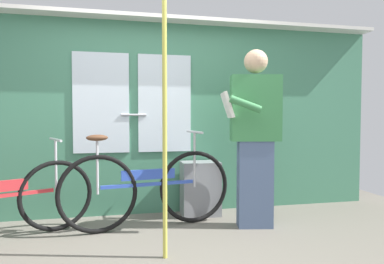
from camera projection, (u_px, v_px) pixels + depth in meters
The scene contains 6 objects.
ground_plane at pixel (166, 259), 2.64m from camera, with size 6.45×4.15×0.04m, color #666056.
train_door_wall at pixel (151, 113), 3.82m from camera, with size 5.45×0.28×2.21m.
bicycle_near_door at pixel (148, 188), 3.31m from camera, with size 1.72×0.44×0.96m.
passenger_reading_newspaper at pixel (254, 134), 3.33m from camera, with size 0.62×0.56×1.77m.
trash_bin_by_wall at pixel (200, 188), 3.76m from camera, with size 0.43×0.28×0.60m, color gray.
handrail_pole at pixel (165, 119), 2.57m from camera, with size 0.04×0.04×2.17m, color #C6C14C.
Camera 1 is at (-0.34, -2.58, 1.10)m, focal length 31.28 mm.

